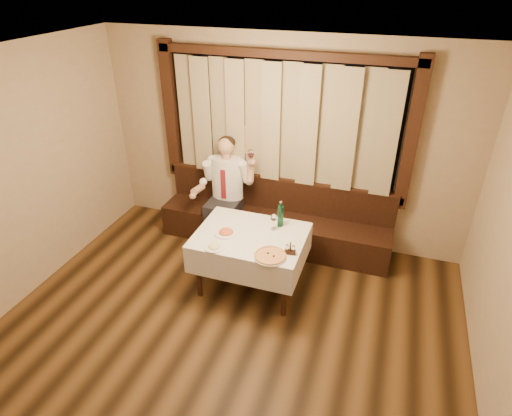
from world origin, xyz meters
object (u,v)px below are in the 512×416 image
(banquette, at_px, (275,223))
(green_bottle, at_px, (281,215))
(seated_man, at_px, (226,184))
(pasta_red, at_px, (226,231))
(cruet_caddy, at_px, (290,250))
(dining_table, at_px, (251,242))
(pizza, at_px, (270,256))
(pasta_cream, at_px, (214,245))

(banquette, bearing_deg, green_bottle, -69.37)
(green_bottle, bearing_deg, seated_man, 146.45)
(pasta_red, relative_size, seated_man, 0.18)
(cruet_caddy, distance_m, seated_man, 1.68)
(seated_man, bearing_deg, dining_table, -53.61)
(pasta_red, bearing_deg, dining_table, 14.78)
(cruet_caddy, height_order, seated_man, seated_man)
(banquette, relative_size, pizza, 8.77)
(pizza, height_order, seated_man, seated_man)
(pasta_cream, height_order, seated_man, seated_man)
(dining_table, distance_m, cruet_caddy, 0.59)
(seated_man, bearing_deg, pizza, -51.10)
(green_bottle, xyz_separation_m, cruet_caddy, (0.26, -0.51, -0.09))
(dining_table, xyz_separation_m, green_bottle, (0.27, 0.29, 0.25))
(banquette, xyz_separation_m, dining_table, (0.00, -1.02, 0.34))
(dining_table, xyz_separation_m, pasta_cream, (-0.29, -0.38, 0.14))
(dining_table, height_order, green_bottle, green_bottle)
(pasta_cream, distance_m, cruet_caddy, 0.84)
(pizza, height_order, green_bottle, green_bottle)
(green_bottle, bearing_deg, cruet_caddy, -63.53)
(banquette, distance_m, pasta_cream, 1.51)
(cruet_caddy, bearing_deg, pizza, -154.21)
(dining_table, bearing_deg, pasta_cream, -127.40)
(pasta_cream, relative_size, cruet_caddy, 1.78)
(green_bottle, bearing_deg, pasta_red, -146.34)
(banquette, xyz_separation_m, pasta_red, (-0.28, -1.10, 0.48))
(pasta_red, distance_m, pasta_cream, 0.31)
(dining_table, relative_size, pizza, 3.48)
(pizza, bearing_deg, banquette, 104.12)
(seated_man, bearing_deg, pasta_red, -67.84)
(pizza, xyz_separation_m, pasta_red, (-0.62, 0.27, 0.02))
(pasta_red, height_order, cruet_caddy, cruet_caddy)
(dining_table, bearing_deg, cruet_caddy, -22.43)
(green_bottle, bearing_deg, banquette, 110.63)
(dining_table, xyz_separation_m, seated_man, (-0.69, 0.93, 0.21))
(dining_table, relative_size, green_bottle, 3.85)
(seated_man, bearing_deg, pasta_cream, -73.19)
(dining_table, bearing_deg, pasta_red, -165.22)
(pizza, height_order, pasta_cream, pasta_cream)
(pizza, bearing_deg, green_bottle, 96.23)
(dining_table, height_order, pizza, pizza)
(cruet_caddy, bearing_deg, pasta_cream, -177.59)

